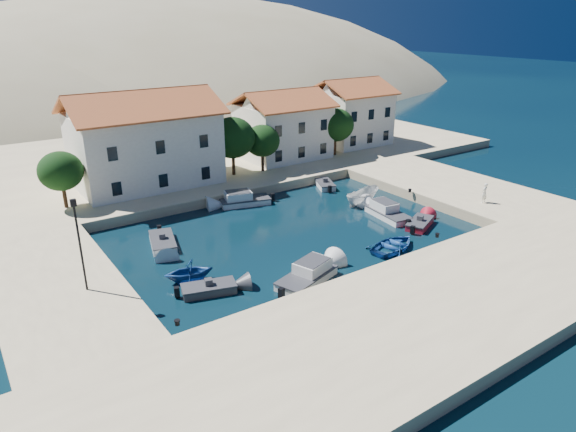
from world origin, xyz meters
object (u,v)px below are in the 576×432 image
object	(u,v)px
boat_east	(362,204)
pedestrian	(484,193)
building_left	(144,137)
rowboat_south	(393,249)
building_mid	(283,123)
building_right	(351,111)
lamppost	(79,237)
cabin_cruiser_south	(307,276)
cabin_cruiser_east	(388,213)

from	to	relation	value
boat_east	pedestrian	size ratio (longest dim) A/B	2.28
building_left	rowboat_south	world-z (taller)	building_left
building_mid	building_right	size ratio (longest dim) A/B	1.11
building_left	lamppost	xyz separation A→B (m)	(-11.50, -20.00, -1.18)
cabin_cruiser_south	building_mid	bearing A→B (deg)	40.77
cabin_cruiser_east	building_left	bearing A→B (deg)	45.15
lamppost	pedestrian	bearing A→B (deg)	-6.62
boat_east	cabin_cruiser_east	bearing A→B (deg)	163.43
building_mid	cabin_cruiser_south	world-z (taller)	building_mid
boat_east	pedestrian	bearing A→B (deg)	-145.24
building_left	boat_east	size ratio (longest dim) A/B	3.34
lamppost	cabin_cruiser_east	bearing A→B (deg)	-0.11
lamppost	boat_east	bearing A→B (deg)	8.57
building_mid	lamppost	xyz separation A→B (m)	(-29.50, -21.00, -0.47)
building_right	boat_east	bearing A→B (deg)	-127.56
rowboat_south	boat_east	size ratio (longest dim) A/B	1.07
building_mid	cabin_cruiser_east	world-z (taller)	building_mid
building_right	cabin_cruiser_south	world-z (taller)	building_right
cabin_cruiser_south	cabin_cruiser_east	bearing A→B (deg)	4.38
cabin_cruiser_south	cabin_cruiser_east	size ratio (longest dim) A/B	1.06
lamppost	pedestrian	size ratio (longest dim) A/B	3.23
building_mid	lamppost	size ratio (longest dim) A/B	1.69
building_right	cabin_cruiser_east	distance (m)	26.75
rowboat_south	cabin_cruiser_east	xyz separation A→B (m)	(4.64, 5.29, 0.48)
building_left	boat_east	distance (m)	23.47
boat_east	building_right	bearing A→B (deg)	-46.12
building_right	building_left	bearing A→B (deg)	-176.19
pedestrian	boat_east	bearing A→B (deg)	-57.53
building_left	building_right	bearing A→B (deg)	3.81
lamppost	cabin_cruiser_east	size ratio (longest dim) A/B	1.23
cabin_cruiser_east	boat_east	xyz separation A→B (m)	(0.60, 4.24, -0.48)
building_mid	pedestrian	bearing A→B (deg)	-76.26
building_mid	boat_east	xyz separation A→B (m)	(-1.70, -16.81, -5.22)
cabin_cruiser_south	lamppost	bearing A→B (deg)	138.34
rowboat_south	pedestrian	bearing A→B (deg)	-94.85
cabin_cruiser_south	boat_east	size ratio (longest dim) A/B	1.23
building_right	cabin_cruiser_south	distance (m)	39.78
building_right	pedestrian	distance (m)	27.01
boat_east	pedestrian	distance (m)	11.61
building_right	boat_east	distance (m)	23.13
building_mid	rowboat_south	bearing A→B (deg)	-104.76
building_mid	cabin_cruiser_east	size ratio (longest dim) A/B	2.07
lamppost	cabin_cruiser_east	world-z (taller)	lamppost
lamppost	rowboat_south	world-z (taller)	lamppost
building_left	lamppost	world-z (taller)	building_left
building_mid	lamppost	distance (m)	36.21
lamppost	pedestrian	world-z (taller)	lamppost
cabin_cruiser_south	boat_east	xyz separation A→B (m)	(14.31, 9.99, -0.48)
rowboat_south	cabin_cruiser_east	size ratio (longest dim) A/B	0.92
cabin_cruiser_south	building_left	bearing A→B (deg)	76.03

